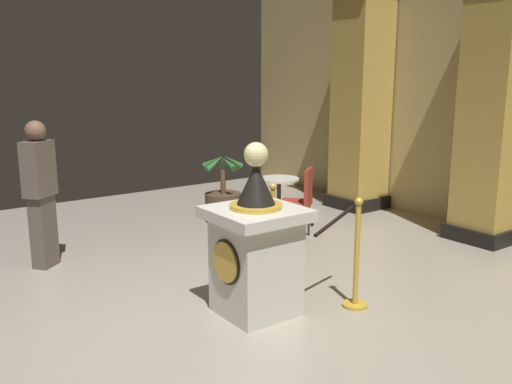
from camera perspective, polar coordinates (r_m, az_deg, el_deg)
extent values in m
plane|color=#9E9384|center=(5.12, -4.45, -13.09)|extent=(11.11, 11.11, 0.00)
cube|color=beige|center=(5.09, 0.00, -7.71)|extent=(0.64, 0.64, 0.90)
cube|color=beige|center=(4.95, 0.00, -2.26)|extent=(0.79, 0.79, 0.10)
cylinder|color=gold|center=(4.88, -3.19, -7.29)|extent=(0.37, 0.03, 0.37)
cylinder|color=black|center=(4.89, -3.09, -7.26)|extent=(0.41, 0.01, 0.41)
cylinder|color=gold|center=(4.93, 0.00, -1.47)|extent=(0.48, 0.48, 0.04)
cone|color=black|center=(4.89, 0.00, 0.92)|extent=(0.35, 0.35, 0.38)
cylinder|color=gold|center=(4.86, 0.00, 2.96)|extent=(0.03, 0.03, 0.05)
sphere|color=beige|center=(4.84, 0.00, 3.92)|extent=(0.22, 0.22, 0.22)
cylinder|color=gold|center=(5.46, 10.20, -11.43)|extent=(0.24, 0.24, 0.03)
cylinder|color=gold|center=(5.29, 10.39, -6.65)|extent=(0.05, 0.05, 0.99)
sphere|color=gold|center=(5.14, 10.62, -1.00)|extent=(0.08, 0.08, 0.08)
cylinder|color=gold|center=(6.13, 1.70, -8.56)|extent=(0.24, 0.24, 0.03)
cylinder|color=gold|center=(5.98, 1.73, -4.36)|extent=(0.05, 0.05, 0.97)
sphere|color=gold|center=(5.86, 1.76, 0.56)|extent=(0.08, 0.08, 0.08)
cylinder|color=black|center=(5.37, 8.11, -3.01)|extent=(0.11, 0.57, 0.21)
cylinder|color=black|center=(5.72, 3.74, -1.98)|extent=(0.11, 0.57, 0.21)
sphere|color=black|center=(5.56, 5.83, -3.38)|extent=(0.04, 0.04, 0.04)
cube|color=black|center=(9.40, 10.43, -0.89)|extent=(0.81, 0.81, 0.20)
cube|color=gold|center=(9.17, 10.84, 9.53)|extent=(0.71, 0.71, 3.61)
cube|color=black|center=(8.03, 22.49, -3.85)|extent=(0.79, 0.79, 0.20)
cube|color=gold|center=(7.76, 23.51, 8.34)|extent=(0.68, 0.68, 3.61)
cylinder|color=#4C3828|center=(8.33, -3.41, -1.56)|extent=(0.55, 0.55, 0.43)
cylinder|color=brown|center=(8.25, -3.44, 1.06)|extent=(0.08, 0.08, 0.35)
cone|color=#2D662D|center=(8.06, -2.85, 2.98)|extent=(0.34, 0.11, 0.21)
cone|color=#2D662D|center=(8.26, -2.43, 3.21)|extent=(0.14, 0.33, 0.28)
cone|color=#2D662D|center=(8.36, -3.52, 3.29)|extent=(0.31, 0.23, 0.30)
cone|color=#2D662D|center=(8.28, -4.45, 3.20)|extent=(0.33, 0.25, 0.26)
cone|color=#2D662D|center=(8.09, -4.30, 2.99)|extent=(0.15, 0.33, 0.27)
cube|color=brown|center=(6.76, -21.15, -3.83)|extent=(0.32, 0.33, 0.83)
cube|color=brown|center=(6.61, -21.62, 2.25)|extent=(0.40, 0.42, 0.62)
sphere|color=brown|center=(6.56, -21.91, 5.91)|extent=(0.23, 0.23, 0.23)
cylinder|color=#332D28|center=(8.02, 2.36, -3.55)|extent=(0.40, 0.40, 0.03)
cylinder|color=#332D28|center=(7.94, 2.38, -1.18)|extent=(0.06, 0.06, 0.71)
cylinder|color=silver|center=(7.87, 2.40, 1.35)|extent=(0.58, 0.58, 0.03)
cylinder|color=black|center=(7.65, 3.13, -2.72)|extent=(0.03, 0.03, 0.45)
cylinder|color=black|center=(7.35, 2.62, -3.34)|extent=(0.03, 0.03, 0.45)
cylinder|color=black|center=(7.59, 5.50, -2.87)|extent=(0.03, 0.03, 0.45)
cylinder|color=black|center=(7.29, 5.08, -3.50)|extent=(0.03, 0.03, 0.45)
cube|color=maroon|center=(7.40, 4.11, -1.19)|extent=(0.56, 0.56, 0.06)
cube|color=maroon|center=(7.32, 5.45, 0.67)|extent=(0.29, 0.34, 0.45)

